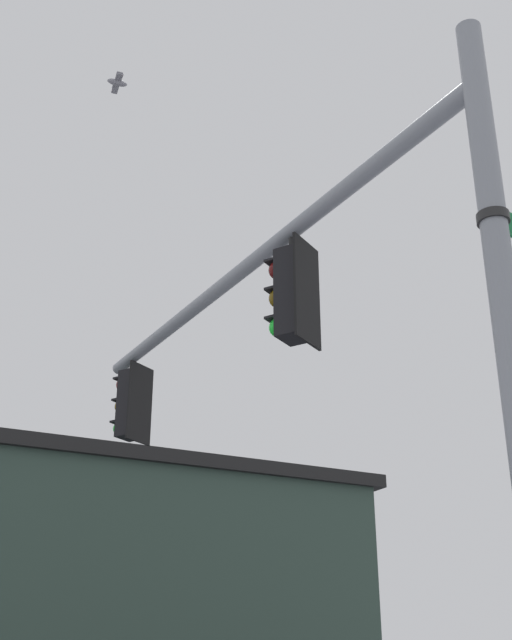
% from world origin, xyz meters
% --- Properties ---
extents(mast_arm, '(3.93, 7.32, 0.19)m').
position_xyz_m(mast_arm, '(1.88, 3.62, 6.68)').
color(mast_arm, gray).
extents(traffic_light_nearest_pole, '(0.54, 0.49, 1.31)m').
position_xyz_m(traffic_light_nearest_pole, '(1.34, 2.61, 5.89)').
color(traffic_light_nearest_pole, black).
extents(traffic_light_mid_inner, '(0.54, 0.49, 1.31)m').
position_xyz_m(traffic_light_mid_inner, '(3.45, 6.66, 5.89)').
color(traffic_light_mid_inner, black).
extents(bird_flying, '(0.33, 0.40, 0.12)m').
position_xyz_m(bird_flying, '(1.45, 5.57, 10.16)').
color(bird_flying, gray).
extents(storefront_building, '(16.19, 13.92, 6.52)m').
position_xyz_m(storefront_building, '(8.15, 13.27, 3.27)').
color(storefront_building, '#33473D').
rests_on(storefront_building, ground).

